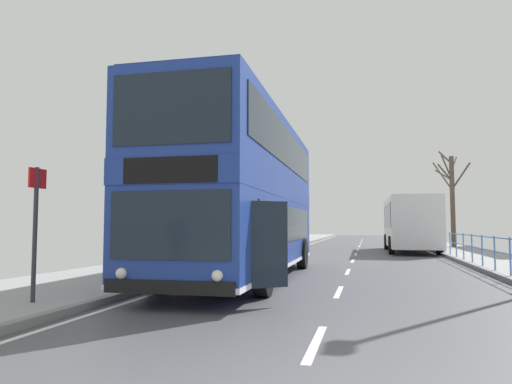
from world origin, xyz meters
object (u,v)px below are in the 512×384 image
object	(u,v)px
double_decker_bus_main	(245,196)
bare_tree_far_00	(452,195)
bus_stop_sign_near	(36,218)
background_bus_far_lane	(410,223)

from	to	relation	value
double_decker_bus_main	bare_tree_far_00	xyz separation A→B (m)	(8.74, 19.46, 1.10)
bus_stop_sign_near	double_decker_bus_main	bearing A→B (deg)	66.75
bus_stop_sign_near	bare_tree_far_00	world-z (taller)	bare_tree_far_00
double_decker_bus_main	bus_stop_sign_near	distance (m)	6.19
double_decker_bus_main	bus_stop_sign_near	xyz separation A→B (m)	(-2.43, -5.65, -0.72)
double_decker_bus_main	bare_tree_far_00	world-z (taller)	bare_tree_far_00
double_decker_bus_main	background_bus_far_lane	xyz separation A→B (m)	(5.76, 15.57, -0.70)
background_bus_far_lane	bare_tree_far_00	xyz separation A→B (m)	(2.98, 3.89, 1.80)
double_decker_bus_main	background_bus_far_lane	bearing A→B (deg)	69.69
background_bus_far_lane	bus_stop_sign_near	size ratio (longest dim) A/B	3.76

